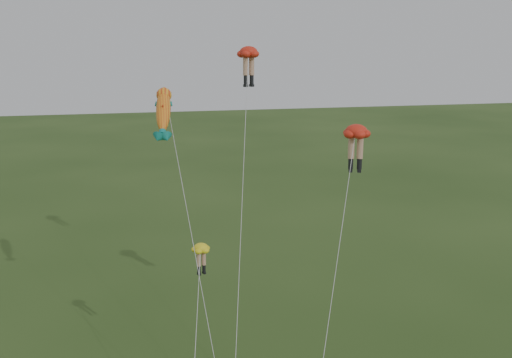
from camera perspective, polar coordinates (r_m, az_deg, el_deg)
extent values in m
ellipsoid|color=red|center=(37.45, -0.75, 12.59)|extent=(1.94, 1.94, 0.76)
cylinder|color=tan|center=(37.35, -1.05, 11.21)|extent=(0.34, 0.34, 1.16)
cylinder|color=black|center=(37.39, -1.04, 9.89)|extent=(0.26, 0.26, 0.58)
cube|color=black|center=(37.41, -1.04, 9.32)|extent=(0.29, 0.38, 0.17)
cylinder|color=tan|center=(37.60, -0.44, 11.23)|extent=(0.34, 0.34, 1.16)
cylinder|color=black|center=(37.64, -0.44, 9.91)|extent=(0.26, 0.26, 0.58)
cube|color=black|center=(37.66, -0.44, 9.34)|extent=(0.29, 0.38, 0.17)
cylinder|color=silver|center=(32.90, -1.46, -3.74)|extent=(3.55, 11.46, 19.14)
ellipsoid|color=red|center=(32.46, 10.00, 4.73)|extent=(2.03, 2.03, 0.80)
cylinder|color=tan|center=(32.59, 9.51, 3.11)|extent=(0.36, 0.36, 1.22)
cylinder|color=black|center=(32.76, 9.45, 1.53)|extent=(0.28, 0.28, 0.61)
cube|color=black|center=(32.84, 9.42, 0.86)|extent=(0.30, 0.40, 0.18)
cylinder|color=tan|center=(32.63, 10.36, 3.08)|extent=(0.36, 0.36, 1.22)
cylinder|color=black|center=(32.80, 10.30, 1.51)|extent=(0.28, 0.28, 0.61)
cube|color=black|center=(32.88, 10.27, 0.84)|extent=(0.30, 0.40, 0.18)
cylinder|color=silver|center=(29.68, 7.83, -10.15)|extent=(5.41, 8.26, 14.89)
ellipsoid|color=yellow|center=(30.60, -5.53, -6.86)|extent=(1.34, 1.34, 0.51)
cylinder|color=tan|center=(30.74, -5.76, -7.98)|extent=(0.23, 0.23, 0.78)
cylinder|color=black|center=(30.96, -5.73, -8.99)|extent=(0.18, 0.18, 0.39)
cube|color=black|center=(31.05, -5.72, -9.42)|extent=(0.20, 0.26, 0.11)
cylinder|color=tan|center=(30.89, -5.25, -7.86)|extent=(0.23, 0.23, 0.78)
cylinder|color=black|center=(31.10, -5.23, -8.87)|extent=(0.18, 0.18, 0.39)
cube|color=black|center=(31.20, -5.22, -9.30)|extent=(0.20, 0.26, 0.11)
cylinder|color=silver|center=(29.33, -6.11, -16.90)|extent=(1.75, 6.57, 8.94)
ellipsoid|color=#FFAB20|center=(31.98, -9.24, 6.93)|extent=(1.35, 3.07, 2.84)
sphere|color=#FFAB20|center=(31.98, -9.24, 6.93)|extent=(1.09, 1.40, 1.27)
cone|color=#138077|center=(31.98, -9.24, 6.93)|extent=(0.88, 1.29, 1.21)
cone|color=#138077|center=(31.98, -9.24, 6.93)|extent=(0.88, 1.29, 1.21)
cone|color=#138077|center=(31.98, -9.24, 6.93)|extent=(0.50, 0.72, 0.68)
cone|color=#138077|center=(31.98, -9.24, 6.93)|extent=(0.50, 0.72, 0.68)
cone|color=red|center=(31.98, -9.24, 6.93)|extent=(0.54, 0.72, 0.67)
cylinder|color=silver|center=(29.65, -6.04, -9.20)|extent=(2.01, 8.98, 15.76)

